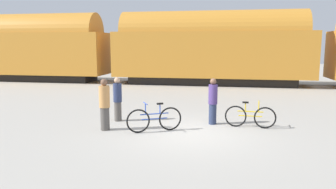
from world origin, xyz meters
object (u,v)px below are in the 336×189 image
at_px(freight_train, 211,46).
at_px(person_in_tan, 105,105).
at_px(bicycle_blue, 154,119).
at_px(bicycle_yellow, 250,116).
at_px(person_in_navy, 118,99).
at_px(person_in_purple, 213,101).

bearing_deg(freight_train, person_in_tan, -101.73).
height_order(freight_train, bicycle_blue, freight_train).
distance_m(bicycle_blue, person_in_tan, 1.68).
distance_m(bicycle_yellow, person_in_tan, 4.82).
bearing_deg(person_in_tan, bicycle_blue, -115.13).
bearing_deg(person_in_navy, person_in_tan, 8.10).
xyz_separation_m(bicycle_yellow, person_in_purple, (-1.26, 0.26, 0.43)).
bearing_deg(person_in_purple, person_in_tan, -150.82).
relative_size(person_in_navy, person_in_tan, 0.95).
bearing_deg(freight_train, bicycle_yellow, -80.61).
bearing_deg(bicycle_yellow, freight_train, 99.39).
xyz_separation_m(freight_train, bicycle_blue, (-1.08, -12.89, -2.22)).
bearing_deg(person_in_tan, person_in_navy, -28.16).
bearing_deg(freight_train, bicycle_blue, -94.78).
distance_m(bicycle_blue, person_in_purple, 2.26).
distance_m(freight_train, bicycle_yellow, 12.20).
height_order(bicycle_blue, person_in_tan, person_in_tan).
height_order(person_in_tan, person_in_purple, person_in_tan).
bearing_deg(person_in_purple, freight_train, 99.77).
relative_size(freight_train, bicycle_yellow, 25.23).
bearing_deg(person_in_tan, bicycle_yellow, -104.59).
relative_size(bicycle_yellow, person_in_purple, 1.04).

